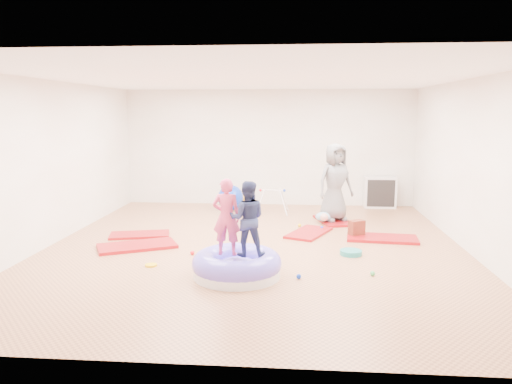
{
  "coord_description": "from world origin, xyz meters",
  "views": [
    {
      "loc": [
        0.71,
        -8.15,
        2.26
      ],
      "look_at": [
        0.0,
        0.3,
        0.9
      ],
      "focal_mm": 35.0,
      "sensor_mm": 36.0,
      "label": 1
    }
  ],
  "objects": [
    {
      "name": "gym_mat_right",
      "position": [
        2.24,
        0.7,
        0.03
      ],
      "size": [
        1.29,
        0.74,
        0.05
      ],
      "primitive_type": "cube",
      "rotation": [
        0.0,
        0.0,
        -0.1
      ],
      "color": "#9C090A",
      "rests_on": "ground"
    },
    {
      "name": "balance_disc",
      "position": [
        1.58,
        -0.33,
        0.04
      ],
      "size": [
        0.35,
        0.35,
        0.08
      ],
      "primitive_type": "cylinder",
      "color": "teal",
      "rests_on": "ground"
    },
    {
      "name": "exercise_ball_blue",
      "position": [
        -0.83,
        3.17,
        0.3
      ],
      "size": [
        0.59,
        0.59,
        0.59
      ],
      "primitive_type": "sphere",
      "color": "#1136C0",
      "rests_on": "ground"
    },
    {
      "name": "gym_mat_rear_right",
      "position": [
        1.46,
        2.12,
        0.02
      ],
      "size": [
        0.81,
        1.19,
        0.05
      ],
      "primitive_type": "cube",
      "rotation": [
        0.0,
        0.0,
        1.84
      ],
      "color": "#9C090A",
      "rests_on": "ground"
    },
    {
      "name": "backpack",
      "position": [
        1.8,
        0.84,
        0.16
      ],
      "size": [
        0.32,
        0.28,
        0.32
      ],
      "primitive_type": "cube",
      "rotation": [
        0.0,
        0.0,
        0.51
      ],
      "color": "#BF452A",
      "rests_on": "ground"
    },
    {
      "name": "infant",
      "position": [
        1.26,
        1.89,
        0.15
      ],
      "size": [
        0.34,
        0.35,
        0.2
      ],
      "color": "#7DAACB",
      "rests_on": "gym_mat_rear_right"
    },
    {
      "name": "gym_mat_center_back",
      "position": [
        0.94,
        1.01,
        0.02
      ],
      "size": [
        0.95,
        1.23,
        0.05
      ],
      "primitive_type": "cube",
      "rotation": [
        0.0,
        0.0,
        1.15
      ],
      "color": "#9C090A",
      "rests_on": "ground"
    },
    {
      "name": "room",
      "position": [
        0.0,
        0.0,
        1.4
      ],
      "size": [
        7.01,
        8.01,
        2.81
      ],
      "color": "#B67D51",
      "rests_on": "ground"
    },
    {
      "name": "ball_pit_balls",
      "position": [
        0.51,
        0.04,
        0.04
      ],
      "size": [
        2.86,
        3.22,
        0.07
      ],
      "color": "red",
      "rests_on": "ground"
    },
    {
      "name": "child_pink",
      "position": [
        -0.25,
        -1.52,
        0.89
      ],
      "size": [
        0.4,
        0.27,
        1.07
      ],
      "primitive_type": "imported",
      "rotation": [
        0.0,
        0.0,
        3.11
      ],
      "color": "#DC406E",
      "rests_on": "inflatable_cushion"
    },
    {
      "name": "exercise_ball_orange",
      "position": [
        -0.58,
        3.55,
        0.2
      ],
      "size": [
        0.39,
        0.39,
        0.39
      ],
      "primitive_type": "sphere",
      "color": "orange",
      "rests_on": "ground"
    },
    {
      "name": "gym_mat_mid_left",
      "position": [
        -2.18,
        0.6,
        0.02
      ],
      "size": [
        1.17,
        0.78,
        0.04
      ],
      "primitive_type": "cube",
      "rotation": [
        0.0,
        0.0,
        0.24
      ],
      "color": "#9C090A",
      "rests_on": "ground"
    },
    {
      "name": "infant_play_gym",
      "position": [
        0.16,
        2.84,
        0.37
      ],
      "size": [
        0.72,
        0.68,
        0.55
      ],
      "rotation": [
        0.0,
        0.0,
        0.16
      ],
      "color": "silver",
      "rests_on": "ground"
    },
    {
      "name": "adult_caregiver",
      "position": [
        1.48,
        2.07,
        0.84
      ],
      "size": [
        0.92,
        0.81,
        1.59
      ],
      "primitive_type": "imported",
      "rotation": [
        0.0,
        0.0,
        0.49
      ],
      "color": "slate",
      "rests_on": "gym_mat_rear_right"
    },
    {
      "name": "cube_shelf",
      "position": [
        2.68,
        3.79,
        0.37
      ],
      "size": [
        0.74,
        0.37,
        0.74
      ],
      "color": "silver",
      "rests_on": "ground"
    },
    {
      "name": "yellow_toy",
      "position": [
        -1.44,
        -1.17,
        0.01
      ],
      "size": [
        0.18,
        0.18,
        0.03
      ],
      "primitive_type": "cylinder",
      "color": "#EBBD06",
      "rests_on": "ground"
    },
    {
      "name": "gym_mat_front_left",
      "position": [
        -1.98,
        -0.18,
        0.03
      ],
      "size": [
        1.43,
        1.14,
        0.05
      ],
      "primitive_type": "cube",
      "rotation": [
        0.0,
        0.0,
        0.46
      ],
      "color": "#9C090A",
      "rests_on": "ground"
    },
    {
      "name": "child_navy",
      "position": [
        0.03,
        -1.54,
        0.88
      ],
      "size": [
        0.53,
        0.42,
        1.04
      ],
      "primitive_type": "imported",
      "rotation": [
        0.0,
        0.0,
        3.2
      ],
      "color": "navy",
      "rests_on": "inflatable_cushion"
    },
    {
      "name": "inflatable_cushion",
      "position": [
        -0.11,
        -1.53,
        0.15
      ],
      "size": [
        1.25,
        1.25,
        0.39
      ],
      "rotation": [
        0.0,
        0.0,
        0.09
      ],
      "color": "silver",
      "rests_on": "ground"
    }
  ]
}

